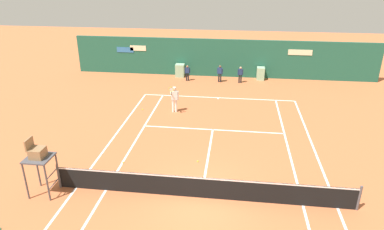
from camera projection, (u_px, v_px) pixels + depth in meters
ground_plane at (203, 189)px, 14.63m from camera, size 80.00×80.00×0.01m
tennis_net at (201, 187)px, 13.91m from camera, size 12.10×0.10×1.07m
sponsor_back_wall at (222, 59)px, 28.99m from camera, size 25.00×1.02×3.13m
umpire_chair at (38, 157)px, 13.75m from camera, size 1.00×1.00×2.48m
player_on_baseline at (174, 97)px, 21.97m from camera, size 0.53×0.81×1.88m
ball_kid_centre_post at (240, 74)px, 27.64m from camera, size 0.43×0.22×1.32m
ball_kid_right_post at (187, 72)px, 28.15m from camera, size 0.43×0.19×1.29m
ball_kid_left_post at (220, 72)px, 27.82m from camera, size 0.45×0.22×1.38m
tennis_ball_near_service_line at (142, 109)px, 22.66m from camera, size 0.07×0.07×0.07m
tennis_ball_mid_court at (123, 162)px, 16.56m from camera, size 0.07×0.07×0.07m
tennis_ball_by_sideline at (198, 161)px, 16.65m from camera, size 0.07×0.07×0.07m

